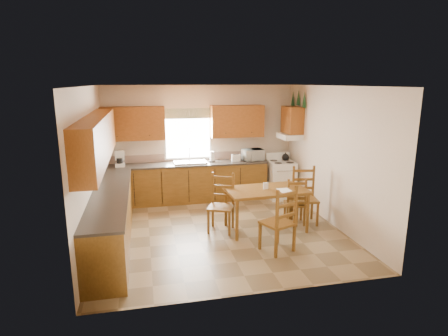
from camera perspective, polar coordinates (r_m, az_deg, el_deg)
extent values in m
plane|color=olive|center=(7.24, -0.66, -9.49)|extent=(4.50, 4.50, 0.00)
plane|color=#985E32|center=(6.69, -0.72, 12.41)|extent=(4.50, 4.50, 0.00)
plane|color=beige|center=(6.76, -19.70, 0.11)|extent=(4.50, 4.50, 0.00)
plane|color=beige|center=(7.61, 16.14, 1.74)|extent=(4.50, 4.50, 0.00)
plane|color=beige|center=(9.02, -3.61, 3.92)|extent=(4.50, 4.50, 0.00)
plane|color=beige|center=(4.73, 4.90, -4.53)|extent=(4.50, 4.50, 0.00)
cube|color=brown|center=(8.87, -5.62, -2.29)|extent=(3.75, 0.60, 0.88)
cube|color=brown|center=(6.84, -16.76, -7.50)|extent=(0.60, 3.60, 0.88)
cube|color=#36312A|center=(8.76, -5.69, 0.61)|extent=(3.75, 0.63, 0.04)
cube|color=#36312A|center=(6.69, -17.01, -3.81)|extent=(0.63, 3.60, 0.04)
cube|color=gray|center=(9.02, -5.93, 1.68)|extent=(3.75, 0.01, 0.18)
cube|color=brown|center=(8.68, -13.69, 6.59)|extent=(1.41, 0.33, 0.75)
cube|color=brown|center=(8.96, 2.01, 7.14)|extent=(1.25, 0.33, 0.75)
cube|color=brown|center=(6.50, -18.76, 4.23)|extent=(0.33, 3.60, 0.75)
cube|color=brown|center=(8.93, 10.36, 7.21)|extent=(0.33, 0.62, 0.62)
cube|color=white|center=(8.96, 9.97, 4.79)|extent=(0.44, 0.62, 0.12)
cube|color=white|center=(8.92, -5.51, 5.09)|extent=(1.13, 0.02, 1.18)
cube|color=white|center=(8.91, -5.51, 5.08)|extent=(1.05, 0.01, 1.10)
cube|color=#4A5D33|center=(8.83, -5.56, 8.27)|extent=(1.19, 0.01, 0.24)
cube|color=silver|center=(8.76, -5.21, 0.89)|extent=(0.75, 0.45, 0.04)
cone|color=#184523|center=(8.66, 12.12, 10.14)|extent=(0.22, 0.22, 0.36)
cone|color=#184523|center=(8.95, 11.28, 10.52)|extent=(0.22, 0.22, 0.36)
cone|color=#184523|center=(9.24, 10.47, 10.38)|extent=(0.22, 0.22, 0.36)
cube|color=white|center=(9.17, 8.70, -1.86)|extent=(0.63, 0.65, 0.88)
cube|color=white|center=(8.66, -15.61, 1.34)|extent=(0.26, 0.29, 0.34)
cylinder|color=white|center=(8.84, -1.84, 1.75)|extent=(0.11, 0.11, 0.25)
cube|color=white|center=(8.91, 1.82, 1.55)|extent=(0.20, 0.13, 0.16)
imported|color=white|center=(9.03, 4.41, 2.02)|extent=(0.49, 0.39, 0.27)
cube|color=brown|center=(7.21, 6.39, -6.27)|extent=(1.53, 0.93, 0.80)
cube|color=brown|center=(6.30, 8.17, -7.65)|extent=(0.61, 0.60, 1.12)
cube|color=brown|center=(7.58, 10.75, -4.89)|extent=(0.47, 0.45, 0.94)
cube|color=brown|center=(7.04, -0.48, -5.44)|extent=(0.59, 0.58, 1.09)
cube|color=brown|center=(7.60, 12.28, -4.20)|extent=(0.54, 0.52, 1.12)
cube|color=white|center=(7.05, 9.23, -3.37)|extent=(0.24, 0.31, 0.00)
cube|color=white|center=(7.07, 6.38, -2.71)|extent=(0.10, 0.03, 0.13)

